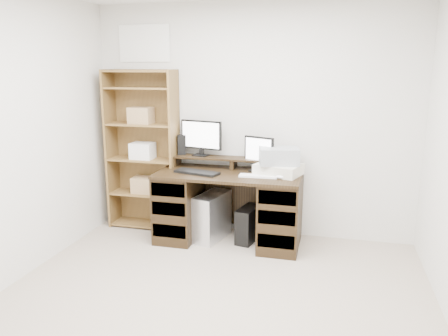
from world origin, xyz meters
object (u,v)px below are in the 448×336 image
at_px(monitor_wide, 201,136).
at_px(desk, 229,206).
at_px(tower_silver, 212,216).
at_px(bookshelf, 144,149).
at_px(tower_black, 248,224).
at_px(monitor_small, 259,153).
at_px(printer, 278,169).

bearing_deg(monitor_wide, desk, -19.17).
relative_size(tower_silver, bookshelf, 0.28).
bearing_deg(tower_black, monitor_wide, 173.85).
distance_m(monitor_small, printer, 0.28).
bearing_deg(desk, monitor_small, 27.78).
bearing_deg(desk, tower_silver, 177.04).
distance_m(desk, tower_silver, 0.24).
relative_size(monitor_wide, printer, 1.10).
relative_size(monitor_wide, monitor_small, 1.31).
relative_size(monitor_small, tower_silver, 0.73).
height_order(monitor_small, bookshelf, bookshelf).
distance_m(tower_black, bookshelf, 1.46).
height_order(desk, bookshelf, bookshelf).
relative_size(printer, tower_black, 1.10).
distance_m(desk, bookshelf, 1.20).
bearing_deg(monitor_wide, tower_black, -5.49).
height_order(printer, tower_silver, printer).
xyz_separation_m(monitor_small, bookshelf, (-1.34, 0.06, -0.03)).
height_order(monitor_wide, monitor_small, monitor_wide).
xyz_separation_m(tower_silver, bookshelf, (-0.86, 0.20, 0.67)).
bearing_deg(tower_silver, printer, 17.11).
distance_m(monitor_small, bookshelf, 1.34).
relative_size(monitor_wide, bookshelf, 0.27).
xyz_separation_m(monitor_wide, printer, (0.88, -0.18, -0.28)).
relative_size(tower_black, bookshelf, 0.22).
height_order(monitor_wide, tower_silver, monitor_wide).
height_order(tower_silver, bookshelf, bookshelf).
bearing_deg(bookshelf, monitor_wide, 1.59).
distance_m(printer, tower_black, 0.69).
height_order(tower_silver, tower_black, tower_silver).
bearing_deg(tower_silver, desk, 10.48).
relative_size(desk, printer, 3.41).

